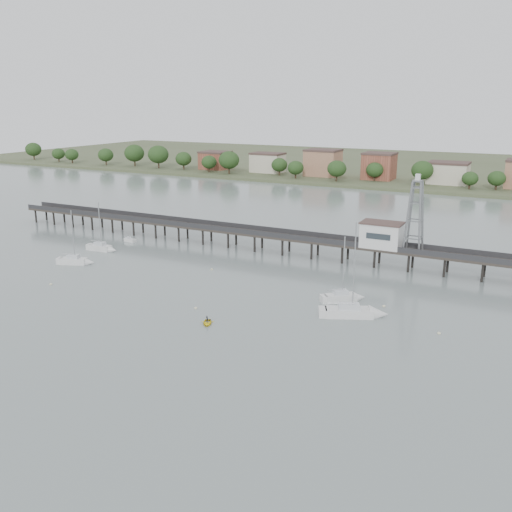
{
  "coord_description": "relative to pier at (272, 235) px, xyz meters",
  "views": [
    {
      "loc": [
        54.63,
        -53.1,
        33.44
      ],
      "look_at": [
        5.25,
        42.0,
        4.0
      ],
      "focal_mm": 40.0,
      "sensor_mm": 36.0,
      "label": 1
    }
  ],
  "objects": [
    {
      "name": "ground_plane",
      "position": [
        0.0,
        -60.0,
        -3.79
      ],
      "size": [
        500.0,
        500.0,
        0.0
      ],
      "primitive_type": "plane",
      "color": "slate",
      "rests_on": "ground"
    },
    {
      "name": "pier",
      "position": [
        0.0,
        0.0,
        0.0
      ],
      "size": [
        150.0,
        5.0,
        5.5
      ],
      "color": "#2D2823",
      "rests_on": "ground"
    },
    {
      "name": "pier_building",
      "position": [
        25.0,
        0.0,
        2.87
      ],
      "size": [
        8.4,
        5.4,
        5.3
      ],
      "color": "silver",
      "rests_on": "ground"
    },
    {
      "name": "lattice_tower",
      "position": [
        31.5,
        0.0,
        7.31
      ],
      "size": [
        3.2,
        3.2,
        15.5
      ],
      "color": "slate",
      "rests_on": "ground"
    },
    {
      "name": "sailboat_a",
      "position": [
        -31.66,
        -28.09,
        -3.15
      ],
      "size": [
        7.53,
        4.65,
        12.09
      ],
      "rotation": [
        0.0,
        0.0,
        0.38
      ],
      "color": "silver",
      "rests_on": "ground"
    },
    {
      "name": "sailboat_b",
      "position": [
        -34.34,
        -17.31,
        -3.15
      ],
      "size": [
        7.27,
        2.65,
        11.89
      ],
      "rotation": [
        0.0,
        0.0,
        0.08
      ],
      "color": "silver",
      "rests_on": "ground"
    },
    {
      "name": "sailboat_d",
      "position": [
        30.14,
        -29.83,
        -3.17
      ],
      "size": [
        10.31,
        6.8,
        16.35
      ],
      "rotation": [
        0.0,
        0.0,
        0.43
      ],
      "color": "silver",
      "rests_on": "ground"
    },
    {
      "name": "sailboat_c",
      "position": [
        25.78,
        -23.9,
        -3.15
      ],
      "size": [
        6.91,
        6.2,
        12.02
      ],
      "rotation": [
        0.0,
        0.0,
        0.69
      ],
      "color": "silver",
      "rests_on": "ground"
    },
    {
      "name": "white_tender",
      "position": [
        -34.82,
        -7.57,
        -3.41
      ],
      "size": [
        3.36,
        1.8,
        1.24
      ],
      "rotation": [
        0.0,
        0.0,
        -0.15
      ],
      "color": "silver",
      "rests_on": "ground"
    },
    {
      "name": "yellow_dinghy",
      "position": [
        10.12,
        -43.76,
        -3.79
      ],
      "size": [
        2.05,
        1.44,
        2.81
      ],
      "primitive_type": "imported",
      "rotation": [
        0.0,
        0.0,
        0.47
      ],
      "color": "yellow",
      "rests_on": "ground"
    },
    {
      "name": "dinghy_occupant",
      "position": [
        10.12,
        -43.76,
        -3.79
      ],
      "size": [
        0.63,
        1.16,
        0.26
      ],
      "primitive_type": "imported",
      "rotation": [
        0.0,
        0.0,
        2.93
      ],
      "color": "black",
      "rests_on": "ground"
    },
    {
      "name": "mooring_buoys",
      "position": [
        2.57,
        -30.35,
        -3.71
      ],
      "size": [
        76.75,
        22.7,
        0.39
      ],
      "color": "beige",
      "rests_on": "ground"
    },
    {
      "name": "far_shore",
      "position": [
        0.36,
        179.58,
        -2.85
      ],
      "size": [
        500.0,
        170.0,
        10.4
      ],
      "color": "#475133",
      "rests_on": "ground"
    }
  ]
}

